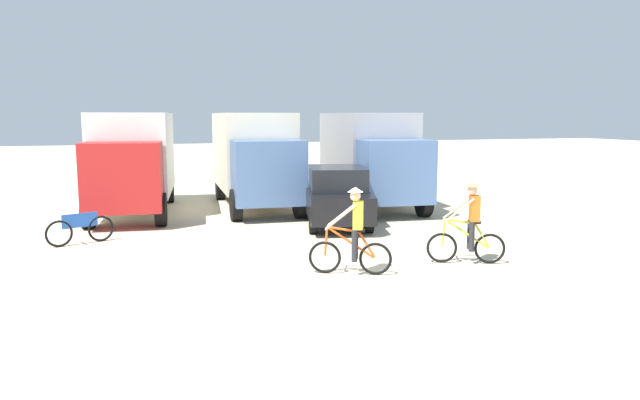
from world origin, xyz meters
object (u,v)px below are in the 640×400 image
(bicycle_spare, at_px, (80,229))
(box_truck_white_box, at_px, (133,157))
(box_truck_grey_hauler, at_px, (370,154))
(cyclist_cowboy_hat, at_px, (469,226))
(box_truck_cream_rv, at_px, (255,155))
(cyclist_orange_shirt, at_px, (353,234))
(sedan_parked, at_px, (337,196))

(bicycle_spare, bearing_deg, box_truck_white_box, 73.49)
(box_truck_grey_hauler, relative_size, cyclist_cowboy_hat, 3.82)
(box_truck_cream_rv, distance_m, bicycle_spare, 7.50)
(cyclist_orange_shirt, bearing_deg, sedan_parked, 73.79)
(sedan_parked, height_order, bicycle_spare, sedan_parked)
(box_truck_white_box, bearing_deg, box_truck_grey_hauler, -6.41)
(box_truck_white_box, distance_m, bicycle_spare, 5.20)
(box_truck_grey_hauler, relative_size, cyclist_orange_shirt, 3.82)
(box_truck_white_box, distance_m, box_truck_grey_hauler, 8.25)
(box_truck_cream_rv, bearing_deg, box_truck_grey_hauler, -13.29)
(box_truck_grey_hauler, distance_m, bicycle_spare, 10.46)
(box_truck_grey_hauler, bearing_deg, bicycle_spare, -158.10)
(box_truck_cream_rv, bearing_deg, bicycle_spare, -139.05)
(sedan_parked, height_order, cyclist_orange_shirt, cyclist_orange_shirt)
(box_truck_white_box, relative_size, box_truck_cream_rv, 1.02)
(sedan_parked, distance_m, cyclist_cowboy_hat, 5.44)
(box_truck_cream_rv, distance_m, cyclist_cowboy_hat, 10.08)
(box_truck_white_box, bearing_deg, cyclist_orange_shirt, -66.80)
(box_truck_cream_rv, height_order, cyclist_orange_shirt, box_truck_cream_rv)
(sedan_parked, xyz_separation_m, cyclist_orange_shirt, (-1.56, -5.37, -0.04))
(box_truck_cream_rv, bearing_deg, box_truck_white_box, -179.49)
(cyclist_cowboy_hat, bearing_deg, cyclist_orange_shirt, -178.68)
(box_truck_grey_hauler, xyz_separation_m, bicycle_spare, (-9.61, -3.86, -1.48))
(cyclist_orange_shirt, relative_size, bicycle_spare, 1.12)
(cyclist_cowboy_hat, height_order, bicycle_spare, cyclist_cowboy_hat)
(box_truck_white_box, relative_size, cyclist_cowboy_hat, 3.83)
(cyclist_orange_shirt, height_order, cyclist_cowboy_hat, same)
(box_truck_white_box, distance_m, box_truck_cream_rv, 4.14)
(box_truck_grey_hauler, distance_m, sedan_parked, 4.31)
(sedan_parked, relative_size, bicycle_spare, 2.78)
(box_truck_white_box, bearing_deg, bicycle_spare, -106.51)
(sedan_parked, relative_size, cyclist_cowboy_hat, 2.47)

